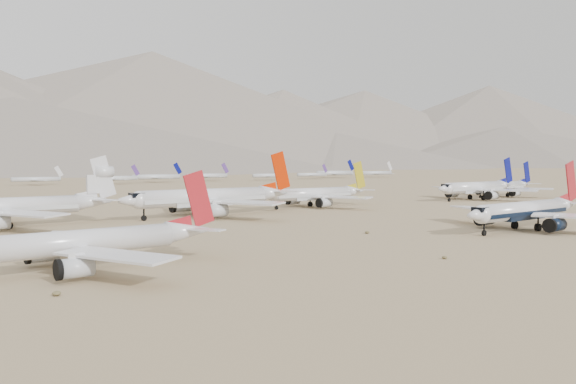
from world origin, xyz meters
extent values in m
plane|color=#8D7652|center=(0.00, 0.00, 0.00)|extent=(7000.00, 7000.00, 0.00)
cylinder|color=silver|center=(1.15, -3.24, 4.49)|extent=(33.01, 3.90, 3.90)
cube|color=black|center=(1.15, -3.24, 4.00)|extent=(32.35, 3.96, 0.88)
sphere|color=silver|center=(-15.36, -3.24, 4.49)|extent=(3.90, 3.90, 3.90)
cube|color=black|center=(-15.94, -3.24, 5.56)|extent=(2.73, 2.54, 0.98)
cone|color=silver|center=(21.55, -3.24, 4.78)|extent=(8.25, 3.90, 3.90)
cylinder|color=black|center=(-0.69, -11.36, 2.04)|extent=(4.58, 2.81, 2.81)
cube|color=silver|center=(3.70, 8.34, 3.80)|extent=(12.75, 20.09, 0.61)
cube|color=silver|center=(23.16, 0.55, 5.27)|extent=(5.24, 6.85, 0.23)
cylinder|color=black|center=(-0.69, 4.87, 2.04)|extent=(4.58, 2.81, 2.81)
cube|color=#A91A21|center=(23.84, -3.24, 10.47)|extent=(6.26, 0.31, 10.31)
cylinder|color=black|center=(-14.38, -3.24, 0.59)|extent=(1.17, 0.49, 1.17)
cylinder|color=black|center=(2.52, -5.98, 0.82)|extent=(1.64, 0.98, 1.64)
cylinder|color=black|center=(2.52, -0.51, 0.82)|extent=(1.64, 0.98, 1.64)
cylinder|color=silver|center=(-93.09, 10.99, 4.03)|extent=(29.22, 3.51, 3.51)
cone|color=silver|center=(-75.03, 10.99, 4.29)|extent=(7.31, 3.51, 3.51)
cube|color=silver|center=(-90.83, 0.72, 3.42)|extent=(11.29, 17.78, 0.55)
cube|color=silver|center=(-73.61, 7.63, 4.73)|extent=(4.64, 6.06, 0.21)
cylinder|color=silver|center=(-94.71, 3.79, 1.84)|extent=(4.06, 2.52, 2.52)
cube|color=silver|center=(-90.83, 21.27, 3.42)|extent=(11.29, 17.78, 0.55)
cube|color=silver|center=(-73.61, 14.36, 4.73)|extent=(4.64, 6.06, 0.21)
cylinder|color=silver|center=(-94.71, 18.20, 1.84)|extent=(4.06, 2.52, 2.52)
cube|color=#A91A21|center=(-73.00, 10.99, 9.34)|extent=(5.54, 0.28, 9.13)
cylinder|color=black|center=(-91.87, 8.54, 0.74)|extent=(1.47, 0.88, 1.47)
cylinder|color=black|center=(-91.87, 13.45, 0.74)|extent=(1.47, 0.88, 1.47)
cylinder|color=silver|center=(83.20, 61.85, 5.10)|extent=(36.62, 4.44, 4.44)
cube|color=silver|center=(83.20, 61.85, 4.55)|extent=(35.89, 4.51, 1.00)
sphere|color=silver|center=(64.89, 61.85, 5.10)|extent=(4.44, 4.44, 4.44)
cube|color=black|center=(64.22, 61.85, 6.33)|extent=(3.11, 2.89, 1.11)
cone|color=silver|center=(105.83, 61.85, 5.44)|extent=(9.15, 4.44, 4.44)
cube|color=silver|center=(86.03, 48.95, 4.33)|extent=(14.14, 22.29, 0.69)
cube|color=silver|center=(107.61, 57.63, 5.99)|extent=(5.81, 7.60, 0.27)
cylinder|color=silver|center=(81.16, 52.80, 2.33)|extent=(5.09, 3.20, 3.20)
cube|color=silver|center=(86.03, 74.75, 4.33)|extent=(14.14, 22.29, 0.69)
cube|color=silver|center=(107.61, 66.08, 5.99)|extent=(5.81, 7.60, 0.27)
cylinder|color=silver|center=(81.16, 70.91, 2.33)|extent=(5.09, 3.20, 3.20)
cube|color=#070B68|center=(108.37, 61.85, 11.78)|extent=(6.94, 0.36, 11.44)
cylinder|color=black|center=(66.00, 61.85, 0.67)|extent=(1.33, 0.55, 1.33)
cylinder|color=black|center=(84.72, 58.75, 0.93)|extent=(1.86, 1.11, 1.86)
cylinder|color=black|center=(84.72, 64.96, 0.93)|extent=(1.86, 1.11, 1.86)
cylinder|color=silver|center=(7.00, 74.58, 4.58)|extent=(32.80, 3.99, 3.99)
cube|color=silver|center=(7.00, 74.58, 4.09)|extent=(32.14, 4.05, 0.90)
sphere|color=silver|center=(-9.40, 74.58, 4.58)|extent=(3.99, 3.99, 3.99)
cube|color=black|center=(-10.00, 74.58, 5.68)|extent=(2.79, 2.59, 1.00)
cone|color=silver|center=(27.27, 74.58, 4.88)|extent=(8.20, 3.99, 3.99)
cube|color=silver|center=(9.53, 63.02, 3.89)|extent=(12.67, 19.96, 0.62)
cube|color=silver|center=(28.87, 70.79, 5.38)|extent=(5.21, 6.81, 0.24)
cylinder|color=silver|center=(5.18, 66.46, 2.09)|extent=(4.56, 2.87, 2.87)
cube|color=silver|center=(9.53, 86.14, 3.89)|extent=(12.67, 19.96, 0.62)
cube|color=silver|center=(28.87, 78.37, 5.38)|extent=(5.21, 6.81, 0.24)
cylinder|color=silver|center=(5.18, 82.69, 2.09)|extent=(4.56, 2.87, 2.87)
cube|color=gold|center=(29.55, 74.58, 10.56)|extent=(6.22, 0.32, 10.24)
cylinder|color=black|center=(-8.40, 74.58, 0.60)|extent=(1.20, 0.50, 1.20)
cylinder|color=black|center=(8.37, 71.79, 0.84)|extent=(1.67, 1.00, 1.67)
cylinder|color=black|center=(8.37, 77.37, 0.84)|extent=(1.67, 1.00, 1.67)
cylinder|color=silver|center=(-38.08, 68.61, 5.46)|extent=(38.85, 4.75, 4.75)
cube|color=silver|center=(-38.08, 68.61, 4.87)|extent=(38.08, 4.82, 1.07)
sphere|color=silver|center=(-57.50, 68.61, 5.46)|extent=(4.75, 4.75, 4.75)
cube|color=black|center=(-58.22, 68.61, 6.77)|extent=(3.32, 3.09, 1.19)
cone|color=silver|center=(-14.06, 68.61, 5.82)|extent=(9.71, 4.75, 4.75)
cube|color=silver|center=(-35.08, 54.91, 4.63)|extent=(15.01, 23.65, 0.73)
cube|color=silver|center=(-12.17, 64.12, 6.41)|extent=(6.17, 8.06, 0.28)
cylinder|color=silver|center=(-40.24, 58.99, 2.49)|extent=(5.40, 3.42, 3.42)
cube|color=silver|center=(-35.08, 82.32, 4.63)|extent=(15.01, 23.65, 0.73)
cube|color=silver|center=(-12.17, 73.10, 6.41)|extent=(6.17, 8.06, 0.28)
cylinder|color=silver|center=(-40.24, 78.24, 2.49)|extent=(5.40, 3.42, 3.42)
cube|color=red|center=(-11.36, 68.61, 12.55)|extent=(7.36, 0.38, 12.13)
cylinder|color=black|center=(-56.32, 68.61, 0.71)|extent=(1.42, 0.59, 1.42)
cylinder|color=black|center=(-36.46, 65.29, 1.00)|extent=(1.99, 1.19, 1.99)
cylinder|color=black|center=(-36.46, 71.94, 1.00)|extent=(1.99, 1.19, 1.99)
cone|color=silver|center=(-67.41, 73.71, 5.24)|extent=(8.93, 4.28, 4.28)
cube|color=silver|center=(-86.72, 61.16, 4.17)|extent=(13.79, 21.73, 0.67)
cube|color=silver|center=(-65.68, 69.60, 5.77)|extent=(5.67, 7.41, 0.26)
cube|color=silver|center=(-65.68, 77.83, 5.77)|extent=(5.67, 7.41, 0.26)
cube|color=silver|center=(-64.93, 73.71, 11.41)|extent=(6.77, 0.34, 11.15)
cylinder|color=silver|center=(-64.68, 73.71, 12.78)|extent=(4.46, 2.77, 2.77)
cylinder|color=black|center=(-87.99, 70.72, 0.90)|extent=(1.80, 1.07, 1.80)
cylinder|color=black|center=(-87.99, 76.71, 0.90)|extent=(1.80, 1.07, 1.80)
cylinder|color=silver|center=(111.34, 67.17, 4.60)|extent=(33.15, 4.00, 4.00)
cube|color=silver|center=(111.34, 67.17, 4.10)|extent=(32.49, 4.06, 0.90)
sphere|color=silver|center=(94.76, 67.17, 4.60)|extent=(4.00, 4.00, 4.00)
cube|color=black|center=(94.16, 67.17, 5.70)|extent=(2.80, 2.60, 1.00)
cone|color=silver|center=(131.82, 67.17, 4.90)|extent=(8.29, 4.00, 4.00)
cube|color=silver|center=(113.90, 55.50, 3.90)|extent=(12.80, 20.17, 0.62)
cube|color=silver|center=(133.44, 63.35, 5.40)|extent=(5.26, 6.88, 0.24)
cylinder|color=silver|center=(109.49, 58.98, 2.10)|extent=(4.60, 2.88, 2.88)
cube|color=silver|center=(113.90, 78.84, 3.90)|extent=(12.80, 20.17, 0.62)
cube|color=silver|center=(133.44, 71.00, 5.40)|extent=(5.26, 6.88, 0.24)
cylinder|color=silver|center=(109.49, 75.36, 2.10)|extent=(4.60, 2.88, 2.88)
cube|color=#070B68|center=(134.13, 67.17, 10.64)|extent=(6.28, 0.32, 10.35)
cylinder|color=black|center=(95.76, 67.17, 0.60)|extent=(1.20, 0.50, 1.20)
cylinder|color=black|center=(112.72, 64.37, 0.84)|extent=(1.68, 1.00, 1.68)
cylinder|color=black|center=(112.72, 69.98, 0.84)|extent=(1.68, 1.00, 1.68)
cylinder|color=silver|center=(-14.23, 330.46, 3.94)|extent=(31.12, 3.08, 3.08)
cube|color=silver|center=(0.42, 330.46, 9.14)|extent=(6.20, 0.31, 7.81)
cube|color=silver|center=(-14.23, 322.41, 3.48)|extent=(8.20, 14.32, 0.31)
cube|color=silver|center=(-14.23, 338.51, 3.48)|extent=(8.20, 14.32, 0.31)
cylinder|color=silver|center=(33.97, 316.80, 4.06)|extent=(33.62, 3.32, 3.32)
cube|color=#513185|center=(49.80, 316.80, 9.68)|extent=(6.70, 0.33, 8.43)
cube|color=silver|center=(33.97, 308.10, 3.56)|extent=(8.86, 15.48, 0.33)
cube|color=silver|center=(33.97, 325.50, 3.56)|extent=(8.86, 15.48, 0.33)
cylinder|color=silver|center=(71.70, 328.19, 4.27)|extent=(37.90, 3.75, 3.75)
cube|color=#070B68|center=(89.54, 328.19, 10.60)|extent=(7.55, 0.37, 9.51)
cube|color=silver|center=(71.70, 318.38, 3.71)|extent=(9.98, 17.45, 0.37)
cube|color=silver|center=(71.70, 338.00, 3.71)|extent=(9.98, 17.45, 0.37)
cylinder|color=silver|center=(120.40, 335.60, 4.24)|extent=(37.30, 3.69, 3.69)
cube|color=#513185|center=(137.96, 335.60, 10.48)|extent=(7.43, 0.37, 9.36)
cube|color=silver|center=(120.40, 325.94, 3.69)|extent=(9.83, 17.17, 0.37)
cube|color=silver|center=(120.40, 345.25, 3.69)|extent=(9.83, 17.17, 0.37)
cylinder|color=silver|center=(170.19, 316.42, 4.07)|extent=(33.74, 3.33, 3.33)
cube|color=silver|center=(186.07, 316.42, 9.70)|extent=(6.72, 0.33, 8.46)
cube|color=silver|center=(170.19, 307.69, 3.57)|extent=(8.89, 15.53, 0.33)
cube|color=silver|center=(170.19, 325.15, 3.57)|extent=(8.89, 15.53, 0.33)
cylinder|color=silver|center=(223.98, 322.26, 4.08)|extent=(34.02, 3.36, 3.36)
cube|color=#513185|center=(239.99, 322.26, 9.76)|extent=(6.78, 0.34, 8.53)
cube|color=silver|center=(223.98, 313.46, 3.58)|extent=(8.96, 15.66, 0.34)
cube|color=silver|center=(223.98, 331.07, 3.58)|extent=(8.96, 15.66, 0.34)
cylinder|color=silver|center=(269.31, 339.08, 4.71)|extent=(46.83, 4.63, 4.63)
cube|color=#070B68|center=(291.35, 339.08, 12.54)|extent=(9.33, 0.46, 11.75)
cube|color=silver|center=(269.31, 326.96, 4.02)|extent=(12.34, 21.56, 0.46)
cube|color=silver|center=(269.31, 351.20, 4.02)|extent=(12.34, 21.56, 0.46)
cylinder|color=silver|center=(317.11, 326.73, 4.47)|extent=(41.88, 4.14, 4.14)
cube|color=silver|center=(336.82, 326.73, 11.47)|extent=(8.34, 0.41, 10.50)
cube|color=silver|center=(317.11, 315.89, 3.85)|extent=(11.03, 19.28, 0.41)
cube|color=silver|center=(317.11, 337.57, 3.85)|extent=(11.03, 19.28, 0.41)
cone|color=slate|center=(700.00, 1660.00, 190.00)|extent=(2356.00, 2356.00, 380.00)
cone|color=slate|center=(1200.00, 1600.00, 145.00)|extent=(1682.00, 1682.00, 290.00)
cone|color=slate|center=(1800.00, 1750.00, 175.00)|extent=(2380.00, 2380.00, 350.00)
cone|color=slate|center=(2500.00, 1540.00, 205.00)|extent=(2460.00, 2460.00, 410.00)
cone|color=slate|center=(150.00, 1100.00, 70.00)|extent=(1260.00, 1260.00, 140.00)
cone|color=slate|center=(1000.00, 1100.00, 50.00)|extent=(900.00, 900.00, 100.00)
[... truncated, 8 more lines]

